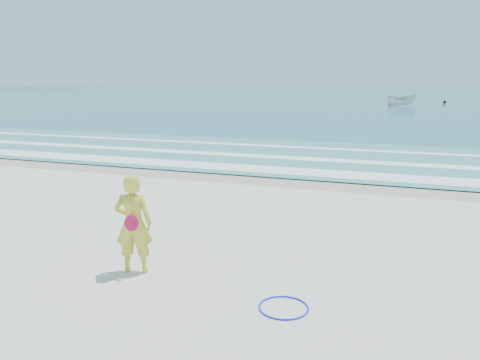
% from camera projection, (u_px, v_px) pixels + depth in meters
% --- Properties ---
extents(ground, '(400.00, 400.00, 0.00)m').
position_uv_depth(ground, '(121.00, 282.00, 7.87)').
color(ground, silver).
rests_on(ground, ground).
extents(wet_sand, '(400.00, 2.40, 0.00)m').
position_uv_depth(wet_sand, '(269.00, 178.00, 16.16)').
color(wet_sand, '#B2A893').
rests_on(wet_sand, ground).
extents(ocean, '(400.00, 190.00, 0.04)m').
position_uv_depth(ocean, '(388.00, 95.00, 104.61)').
color(ocean, '#19727F').
rests_on(ocean, ground).
extents(shallow, '(400.00, 10.00, 0.01)m').
position_uv_depth(shallow, '(300.00, 156.00, 20.76)').
color(shallow, '#59B7AD').
rests_on(shallow, ocean).
extents(foam_near, '(400.00, 1.40, 0.01)m').
position_uv_depth(foam_near, '(279.00, 170.00, 17.35)').
color(foam_near, white).
rests_on(foam_near, shallow).
extents(foam_mid, '(400.00, 0.90, 0.01)m').
position_uv_depth(foam_mid, '(296.00, 158.00, 20.02)').
color(foam_mid, white).
rests_on(foam_mid, shallow).
extents(foam_far, '(400.00, 0.60, 0.01)m').
position_uv_depth(foam_far, '(311.00, 148.00, 23.06)').
color(foam_far, white).
rests_on(foam_far, shallow).
extents(hoop, '(1.00, 1.00, 0.03)m').
position_uv_depth(hoop, '(284.00, 307.00, 6.95)').
color(hoop, '#0D20F2').
rests_on(hoop, ground).
extents(boat, '(4.22, 2.98, 1.53)m').
position_uv_depth(boat, '(401.00, 100.00, 60.02)').
color(boat, silver).
rests_on(boat, ocean).
extents(buoy, '(0.45, 0.45, 0.45)m').
position_uv_depth(buoy, '(445.00, 102.00, 67.07)').
color(buoy, black).
rests_on(buoy, ocean).
extents(woman, '(0.74, 0.60, 1.77)m').
position_uv_depth(woman, '(133.00, 224.00, 8.12)').
color(woman, gold).
rests_on(woman, ground).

